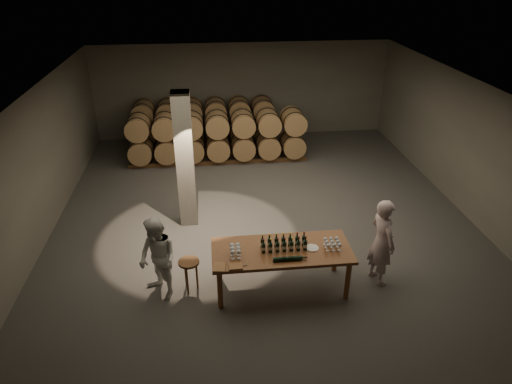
{
  "coord_description": "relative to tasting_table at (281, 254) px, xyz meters",
  "views": [
    {
      "loc": [
        -1.25,
        -9.4,
        5.78
      ],
      "look_at": [
        -0.26,
        -0.54,
        1.1
      ],
      "focal_mm": 32.0,
      "sensor_mm": 36.0,
      "label": 1
    }
  ],
  "objects": [
    {
      "name": "room",
      "position": [
        -1.8,
        2.7,
        0.8
      ],
      "size": [
        12.0,
        12.0,
        12.0
      ],
      "color": "#54524F",
      "rests_on": "ground"
    },
    {
      "name": "tasting_table",
      "position": [
        0.0,
        0.0,
        0.0
      ],
      "size": [
        2.6,
        1.1,
        0.9
      ],
      "color": "brown",
      "rests_on": "ground"
    },
    {
      "name": "barrel_stack_back",
      "position": [
        -1.35,
        7.7,
        0.03
      ],
      "size": [
        4.7,
        0.95,
        1.57
      ],
      "color": "brown",
      "rests_on": "ground"
    },
    {
      "name": "barrel_stack_front",
      "position": [
        -0.96,
        6.3,
        0.03
      ],
      "size": [
        5.48,
        0.95,
        1.57
      ],
      "color": "brown",
      "rests_on": "ground"
    },
    {
      "name": "bottle_cluster",
      "position": [
        0.04,
        0.02,
        0.21
      ],
      "size": [
        0.85,
        0.22,
        0.3
      ],
      "color": "black",
      "rests_on": "tasting_table"
    },
    {
      "name": "lying_bottles",
      "position": [
        0.06,
        -0.35,
        0.14
      ],
      "size": [
        0.62,
        0.08,
        0.08
      ],
      "color": "black",
      "rests_on": "tasting_table"
    },
    {
      "name": "glass_cluster_left",
      "position": [
        -0.87,
        -0.08,
        0.24
      ],
      "size": [
        0.2,
        0.31,
        0.19
      ],
      "color": "silver",
      "rests_on": "tasting_table"
    },
    {
      "name": "glass_cluster_right",
      "position": [
        0.95,
        -0.03,
        0.22
      ],
      "size": [
        0.3,
        0.3,
        0.16
      ],
      "color": "silver",
      "rests_on": "tasting_table"
    },
    {
      "name": "plate",
      "position": [
        0.57,
        -0.02,
        0.11
      ],
      "size": [
        0.25,
        0.25,
        0.01
      ],
      "primitive_type": "cylinder",
      "color": "white",
      "rests_on": "tasting_table"
    },
    {
      "name": "notebook_near",
      "position": [
        -0.89,
        -0.44,
        0.12
      ],
      "size": [
        0.24,
        0.2,
        0.03
      ],
      "primitive_type": "cube",
      "rotation": [
        0.0,
        0.0,
        0.02
      ],
      "color": "#976236",
      "rests_on": "tasting_table"
    },
    {
      "name": "notebook_corner",
      "position": [
        -1.18,
        -0.43,
        0.12
      ],
      "size": [
        0.25,
        0.3,
        0.02
      ],
      "primitive_type": "cube",
      "rotation": [
        0.0,
        0.0,
        -0.13
      ],
      "color": "#976236",
      "rests_on": "tasting_table"
    },
    {
      "name": "pen",
      "position": [
        -0.75,
        -0.43,
        0.11
      ],
      "size": [
        0.12,
        0.04,
        0.01
      ],
      "primitive_type": "cylinder",
      "rotation": [
        0.0,
        1.57,
        0.23
      ],
      "color": "black",
      "rests_on": "tasting_table"
    },
    {
      "name": "stool",
      "position": [
        -1.73,
        0.15,
        -0.25
      ],
      "size": [
        0.4,
        0.4,
        0.67
      ],
      "rotation": [
        0.0,
        0.0,
        -0.37
      ],
      "color": "brown",
      "rests_on": "ground"
    },
    {
      "name": "person_man",
      "position": [
        1.94,
        0.04,
        0.1
      ],
      "size": [
        0.59,
        0.75,
        1.8
      ],
      "primitive_type": "imported",
      "rotation": [
        0.0,
        0.0,
        1.84
      ],
      "color": "beige",
      "rests_on": "ground"
    },
    {
      "name": "person_woman",
      "position": [
        -2.28,
        0.07,
        0.03
      ],
      "size": [
        0.99,
        1.01,
        1.64
      ],
      "primitive_type": "imported",
      "rotation": [
        0.0,
        0.0,
        -0.89
      ],
      "color": "white",
      "rests_on": "ground"
    }
  ]
}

